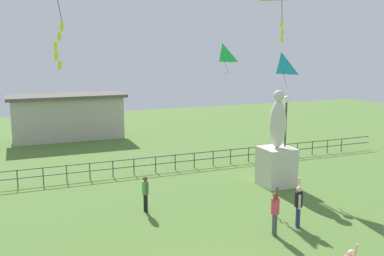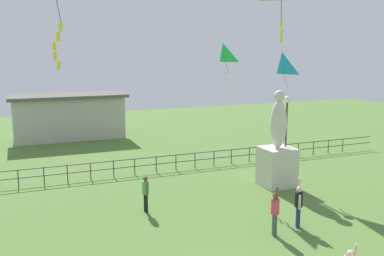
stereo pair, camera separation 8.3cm
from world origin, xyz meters
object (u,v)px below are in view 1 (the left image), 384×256
(lamppost, at_px, (286,121))
(person_4, at_px, (275,210))
(statue_monument, at_px, (277,155))
(person_3, at_px, (299,203))
(kite_4, at_px, (281,66))
(person_0, at_px, (145,191))
(kite_5, at_px, (222,56))

(lamppost, xyz_separation_m, person_4, (-4.10, -5.45, -2.38))
(statue_monument, xyz_separation_m, person_4, (-3.54, -5.33, -0.61))
(person_3, distance_m, kite_4, 8.17)
(person_3, bearing_deg, person_0, 142.90)
(lamppost, height_order, person_3, lamppost)
(person_4, height_order, kite_5, kite_5)
(statue_monument, relative_size, person_4, 2.47)
(kite_4, bearing_deg, kite_5, 167.57)
(kite_5, bearing_deg, kite_4, -12.43)
(statue_monument, distance_m, kite_5, 5.87)
(kite_5, bearing_deg, person_4, -98.24)
(statue_monument, bearing_deg, person_0, -171.85)
(kite_4, relative_size, kite_5, 1.03)
(person_4, bearing_deg, person_0, 132.41)
(lamppost, height_order, person_0, lamppost)
(statue_monument, xyz_separation_m, kite_5, (-2.57, 1.35, 5.11))
(person_0, relative_size, person_3, 0.81)
(person_0, distance_m, person_3, 6.54)
(person_4, bearing_deg, kite_5, 81.76)
(statue_monument, bearing_deg, lamppost, 11.50)
(lamppost, distance_m, person_3, 6.30)
(statue_monument, distance_m, person_4, 6.43)
(kite_5, bearing_deg, lamppost, -21.50)
(person_4, xyz_separation_m, kite_4, (4.05, 6.00, 5.19))
(lamppost, bearing_deg, person_0, -171.61)
(person_0, xyz_separation_m, kite_5, (4.87, 2.41, 5.81))
(person_0, bearing_deg, kite_4, 12.29)
(lamppost, relative_size, person_4, 2.31)
(statue_monument, height_order, person_4, statue_monument)
(kite_4, distance_m, kite_5, 3.20)
(person_0, relative_size, kite_4, 0.64)
(statue_monument, xyz_separation_m, person_3, (-2.22, -5.01, -0.63))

